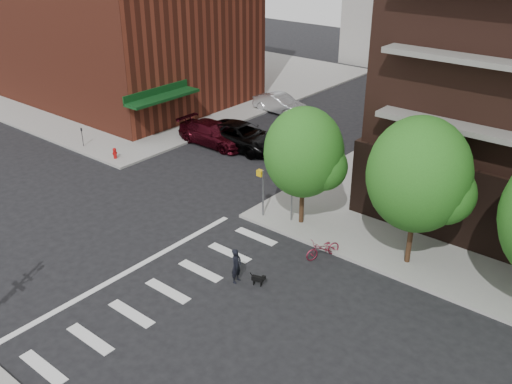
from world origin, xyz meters
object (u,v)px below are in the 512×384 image
(fire_hydrant, at_px, (115,153))
(scooter, at_px, (323,249))
(parked_car_silver, at_px, (280,104))
(dog_walker, at_px, (236,266))
(parked_car_black, at_px, (242,136))
(parked_car_maroon, at_px, (214,134))

(fire_hydrant, xyz_separation_m, scooter, (17.17, -1.30, -0.07))
(parked_car_silver, height_order, dog_walker, dog_walker)
(parked_car_black, height_order, scooter, parked_car_black)
(fire_hydrant, relative_size, parked_car_maroon, 0.13)
(fire_hydrant, relative_size, parked_car_silver, 0.15)
(scooter, bearing_deg, dog_walker, -92.99)
(fire_hydrant, distance_m, dog_walker, 16.23)
(dog_walker, bearing_deg, fire_hydrant, 61.07)
(fire_hydrant, xyz_separation_m, parked_car_black, (5.00, 7.08, 0.31))
(parked_car_black, xyz_separation_m, dog_walker, (10.32, -12.44, -0.05))
(parked_car_black, distance_m, scooter, 14.78)
(parked_car_black, bearing_deg, parked_car_maroon, 112.84)
(fire_hydrant, distance_m, scooter, 17.22)
(dog_walker, bearing_deg, parked_car_black, 30.04)
(scooter, bearing_deg, parked_car_silver, 153.99)
(parked_car_maroon, relative_size, parked_car_silver, 1.18)
(parked_car_silver, bearing_deg, dog_walker, -142.76)
(parked_car_maroon, relative_size, dog_walker, 3.43)
(parked_car_silver, relative_size, scooter, 2.56)
(parked_car_black, height_order, parked_car_maroon, parked_car_black)
(parked_car_maroon, distance_m, scooter, 16.02)
(parked_car_black, xyz_separation_m, parked_car_silver, (-2.70, 7.86, -0.08))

